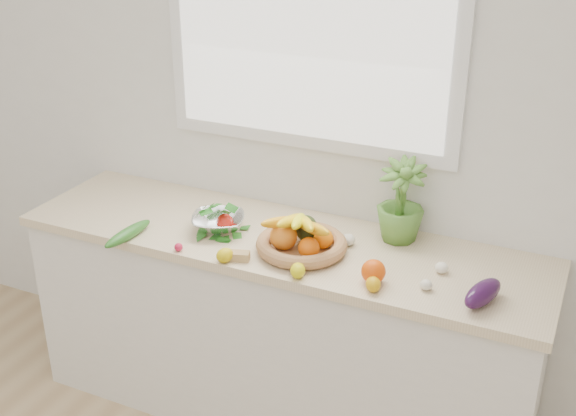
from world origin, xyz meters
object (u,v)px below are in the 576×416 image
at_px(cucumber, 128,234).
at_px(fruit_basket, 301,239).
at_px(apple, 225,222).
at_px(eggplant, 483,293).
at_px(potted_herb, 401,201).
at_px(colander_with_spinach, 218,218).

xyz_separation_m(cucumber, fruit_basket, (0.69, 0.20, 0.03)).
relative_size(apple, fruit_basket, 0.16).
relative_size(eggplant, potted_herb, 0.60).
bearing_deg(eggplant, colander_with_spinach, 174.72).
bearing_deg(fruit_basket, apple, 174.16).
distance_m(cucumber, potted_herb, 1.12).
distance_m(fruit_basket, colander_with_spinach, 0.39).
bearing_deg(eggplant, apple, 173.59).
xyz_separation_m(potted_herb, colander_with_spinach, (-0.71, -0.25, -0.11)).
xyz_separation_m(eggplant, fruit_basket, (-0.73, 0.09, 0.01)).
relative_size(cucumber, potted_herb, 0.80).
xyz_separation_m(eggplant, cucumber, (-1.42, -0.12, -0.02)).
xyz_separation_m(apple, fruit_basket, (0.37, -0.04, 0.02)).
distance_m(eggplant, colander_with_spinach, 1.12).
height_order(apple, potted_herb, potted_herb).
relative_size(potted_herb, colander_with_spinach, 1.20).
distance_m(potted_herb, colander_with_spinach, 0.76).
relative_size(eggplant, fruit_basket, 0.46).
xyz_separation_m(eggplant, colander_with_spinach, (-1.12, 0.10, 0.02)).
height_order(apple, fruit_basket, fruit_basket).
bearing_deg(fruit_basket, colander_with_spinach, 177.42).
distance_m(apple, eggplant, 1.11).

